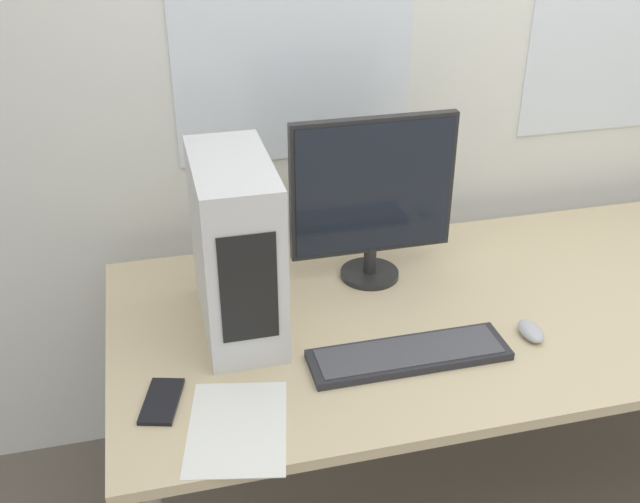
# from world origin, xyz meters

# --- Properties ---
(wall_back) EXTENTS (8.00, 0.07, 2.70)m
(wall_back) POSITION_xyz_m (0.00, 1.05, 1.35)
(wall_back) COLOR silver
(wall_back) RESTS_ON ground_plane
(desk) EXTENTS (2.31, 0.92, 0.75)m
(desk) POSITION_xyz_m (0.00, 0.46, 0.71)
(desk) COLOR #D1BA8E
(desk) RESTS_ON ground_plane
(pc_tower) EXTENTS (0.19, 0.40, 0.45)m
(pc_tower) POSITION_xyz_m (-0.81, 0.52, 0.98)
(pc_tower) COLOR silver
(pc_tower) RESTS_ON desk
(monitor_main) EXTENTS (0.46, 0.17, 0.48)m
(monitor_main) POSITION_xyz_m (-0.41, 0.67, 1.01)
(monitor_main) COLOR black
(monitor_main) RESTS_ON desk
(keyboard) EXTENTS (0.49, 0.14, 0.02)m
(keyboard) POSITION_xyz_m (-0.44, 0.27, 0.76)
(keyboard) COLOR #28282D
(keyboard) RESTS_ON desk
(mouse) EXTENTS (0.05, 0.10, 0.03)m
(mouse) POSITION_xyz_m (-0.11, 0.29, 0.77)
(mouse) COLOR #B2B2B7
(mouse) RESTS_ON desk
(cell_phone) EXTENTS (0.11, 0.17, 0.01)m
(cell_phone) POSITION_xyz_m (-1.03, 0.25, 0.76)
(cell_phone) COLOR black
(cell_phone) RESTS_ON desk
(paper_sheet_left) EXTENTS (0.27, 0.33, 0.00)m
(paper_sheet_left) POSITION_xyz_m (-0.88, 0.13, 0.75)
(paper_sheet_left) COLOR white
(paper_sheet_left) RESTS_ON desk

